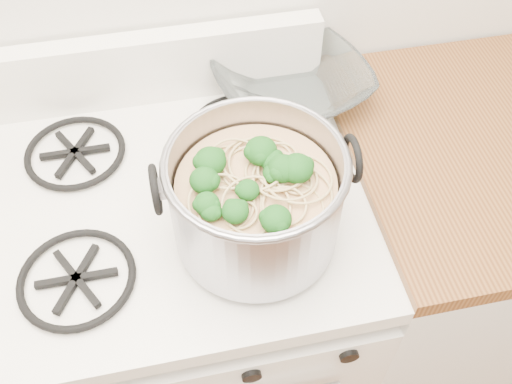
% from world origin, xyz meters
% --- Properties ---
extents(gas_range, '(0.76, 0.66, 0.92)m').
position_xyz_m(gas_range, '(0.00, 1.26, 0.44)').
color(gas_range, white).
rests_on(gas_range, ground).
extents(counter_right, '(1.00, 0.65, 0.92)m').
position_xyz_m(counter_right, '(0.88, 1.26, 0.46)').
color(counter_right, silver).
rests_on(counter_right, ground).
extents(stock_pot, '(0.33, 0.30, 0.20)m').
position_xyz_m(stock_pot, '(0.15, 1.14, 1.02)').
color(stock_pot, '#95949D').
rests_on(stock_pot, gas_range).
extents(spatula, '(0.35, 0.36, 0.02)m').
position_xyz_m(spatula, '(0.24, 1.28, 0.94)').
color(spatula, black).
rests_on(spatula, gas_range).
extents(glass_bowl, '(0.16, 0.16, 0.03)m').
position_xyz_m(glass_bowl, '(0.30, 1.48, 0.94)').
color(glass_bowl, white).
rests_on(glass_bowl, gas_range).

